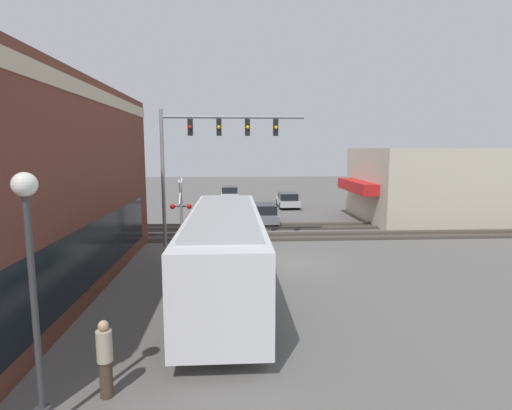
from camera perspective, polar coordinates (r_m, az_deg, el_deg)
name	(u,v)px	position (r m, az deg, el deg)	size (l,w,h in m)	color
ground_plane	(286,264)	(19.08, 4.30, -8.45)	(120.00, 120.00, 0.00)	#605E5B
shop_building	(419,184)	(33.05, 22.27, 2.77)	(9.46, 9.87, 5.45)	beige
city_bus	(225,249)	(14.80, -4.51, -6.24)	(11.30, 2.59, 3.19)	silver
traffic_signal_gantry	(207,144)	(22.20, -6.95, 8.65)	(0.42, 7.86, 7.51)	gray
crossing_signal	(181,207)	(22.04, -10.66, -0.22)	(1.41, 1.18, 3.81)	gray
streetlamp	(32,283)	(8.46, -29.30, -9.64)	(0.44, 0.44, 5.00)	#38383A
rail_track_near	(273,236)	(24.85, 2.46, -4.48)	(2.60, 60.00, 0.15)	#332D28
rail_track_far	(269,226)	(27.97, 1.80, -3.06)	(2.60, 60.00, 0.15)	#332D28
parked_car_grey	(264,214)	(29.14, 1.18, -1.32)	(4.38, 1.82, 1.44)	slate
parked_car_silver	(288,200)	(37.20, 4.52, 0.65)	(4.25, 1.82, 1.38)	#B7B7BC
parked_car_white	(230,194)	(42.71, -3.76, 1.65)	(4.49, 1.82, 1.45)	silver
pedestrian_by_lamp	(105,358)	(9.83, -20.76, -19.79)	(0.34, 0.34, 1.76)	#473828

